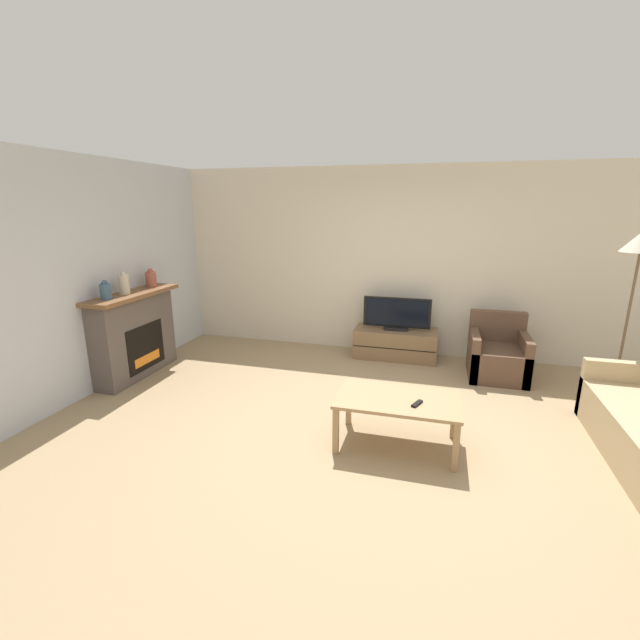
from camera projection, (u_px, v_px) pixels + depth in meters
ground_plane at (372, 428)px, 4.26m from camera, size 24.00×24.00×0.00m
wall_back at (401, 262)px, 6.20m from camera, size 12.00×0.06×2.70m
wall_left at (78, 279)px, 4.77m from camera, size 0.06×12.00×2.70m
fireplace at (135, 334)px, 5.46m from camera, size 0.42×1.37×1.10m
mantel_vase_left at (106, 291)px, 4.91m from camera, size 0.12×0.12×0.23m
mantel_vase_centre_left at (124, 284)px, 5.19m from camera, size 0.12×0.12×0.28m
mantel_vase_right at (151, 279)px, 5.68m from camera, size 0.14×0.14×0.24m
tv_stand at (395, 344)px, 6.20m from camera, size 1.17×0.50×0.42m
tv at (397, 315)px, 6.09m from camera, size 0.95×0.18×0.47m
armchair at (497, 356)px, 5.51m from camera, size 0.70×0.76×0.80m
coffee_table at (398, 404)px, 3.86m from camera, size 1.10×0.65×0.47m
remote at (417, 404)px, 3.71m from camera, size 0.10×0.15×0.02m
floor_lamp at (640, 252)px, 4.36m from camera, size 0.38×0.38×1.91m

